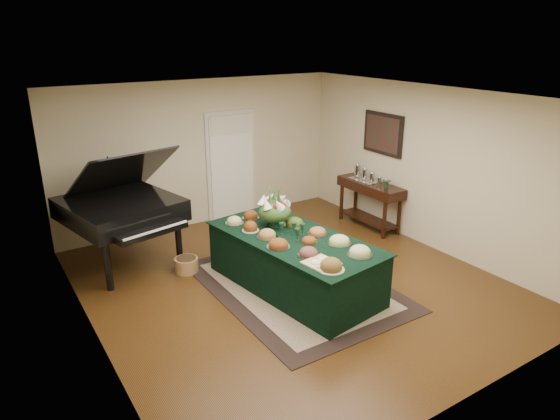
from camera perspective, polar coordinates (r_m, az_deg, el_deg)
ground at (r=7.44m, az=1.26°, el=-8.29°), size 6.00×6.00×0.00m
area_rug at (r=7.35m, az=1.76°, el=-8.62°), size 2.25×3.15×0.01m
kitchen_doorway at (r=9.75m, az=-5.54°, el=4.98°), size 1.05×0.07×2.10m
buffet_table at (r=7.14m, az=1.59°, el=-6.01°), size 1.58×2.75×0.79m
food_platters at (r=6.89m, az=1.90°, el=-3.00°), size 1.16×2.35×0.12m
cutting_board at (r=6.22m, az=4.63°, el=-5.84°), size 0.42×0.42×0.10m
green_goblets at (r=6.98m, az=1.59°, el=-2.30°), size 0.30×0.37×0.18m
floral_centerpiece at (r=7.26m, az=-0.62°, el=0.31°), size 0.50×0.50×0.50m
grand_piano at (r=8.05m, az=-17.71°, el=0.23°), size 1.86×2.07×1.85m
wicker_basket at (r=7.84m, az=-10.63°, el=-6.19°), size 0.36×0.36×0.22m
mahogany_sideboard at (r=9.42m, az=10.26°, el=1.99°), size 0.45×1.40×0.87m
tea_service at (r=9.42m, az=9.84°, el=3.97°), size 0.34×0.74×0.30m
pink_bouquet at (r=9.05m, az=12.10°, el=3.31°), size 0.16×0.16×0.21m
wall_painting at (r=9.30m, az=11.68°, el=8.53°), size 0.05×0.95×0.75m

